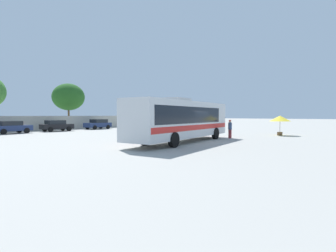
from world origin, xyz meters
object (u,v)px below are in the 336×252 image
at_px(coach_bus_silver_red, 182,119).
at_px(attendant_by_bus_door, 230,128).
at_px(parked_car_rightmost_dark_blue, 98,124).
at_px(roadside_tree_midright, 68,97).
at_px(vendor_umbrella_near_gate_yellow, 280,119).
at_px(parked_car_second_dark_blue, 11,127).
at_px(parked_car_third_black, 57,125).

bearing_deg(coach_bus_silver_red, attendant_by_bus_door, -14.05).
bearing_deg(attendant_by_bus_door, parked_car_rightmost_dark_blue, 82.95).
bearing_deg(roadside_tree_midright, attendant_by_bus_door, -96.04).
distance_m(coach_bus_silver_red, vendor_umbrella_near_gate_yellow, 13.19).
xyz_separation_m(attendant_by_bus_door, parked_car_second_dark_blue, (-9.81, 23.13, -0.20)).
bearing_deg(attendant_by_bus_door, roadside_tree_midright, 83.96).
height_order(coach_bus_silver_red, vendor_umbrella_near_gate_yellow, coach_bus_silver_red).
distance_m(attendant_by_bus_door, roadside_tree_midright, 32.74).
bearing_deg(roadside_tree_midright, parked_car_second_dark_blue, -145.35).
height_order(coach_bus_silver_red, roadside_tree_midright, roadside_tree_midright).
bearing_deg(coach_bus_silver_red, roadside_tree_midright, 73.28).
xyz_separation_m(coach_bus_silver_red, parked_car_second_dark_blue, (-3.96, 21.67, -1.08)).
bearing_deg(parked_car_third_black, parked_car_rightmost_dark_blue, 1.56).
bearing_deg(roadside_tree_midright, parked_car_third_black, -129.54).
xyz_separation_m(attendant_by_bus_door, parked_car_rightmost_dark_blue, (2.89, 23.34, -0.18)).
bearing_deg(attendant_by_bus_door, parked_car_third_black, 100.07).
bearing_deg(parked_car_third_black, roadside_tree_midright, 50.46).
relative_size(parked_car_third_black, roadside_tree_midright, 0.54).
bearing_deg(parked_car_second_dark_blue, attendant_by_bus_door, -67.02).
distance_m(parked_car_second_dark_blue, parked_car_third_black, 5.69).
relative_size(attendant_by_bus_door, parked_car_third_black, 0.41).
xyz_separation_m(vendor_umbrella_near_gate_yellow, roadside_tree_midright, (-3.26, 34.98, 3.61)).
relative_size(coach_bus_silver_red, roadside_tree_midright, 1.63).
bearing_deg(coach_bus_silver_red, parked_car_third_black, 85.44).
height_order(attendant_by_bus_door, parked_car_third_black, attendant_by_bus_door).
relative_size(coach_bus_silver_red, vendor_umbrella_near_gate_yellow, 5.78).
bearing_deg(vendor_umbrella_near_gate_yellow, attendant_by_bus_door, 157.82).
xyz_separation_m(coach_bus_silver_red, attendant_by_bus_door, (5.84, -1.46, -0.88)).
height_order(attendant_by_bus_door, parked_car_second_dark_blue, attendant_by_bus_door).
height_order(vendor_umbrella_near_gate_yellow, parked_car_second_dark_blue, vendor_umbrella_near_gate_yellow).
bearing_deg(parked_car_second_dark_blue, vendor_umbrella_near_gate_yellow, -57.49).
bearing_deg(vendor_umbrella_near_gate_yellow, parked_car_second_dark_blue, 122.51).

